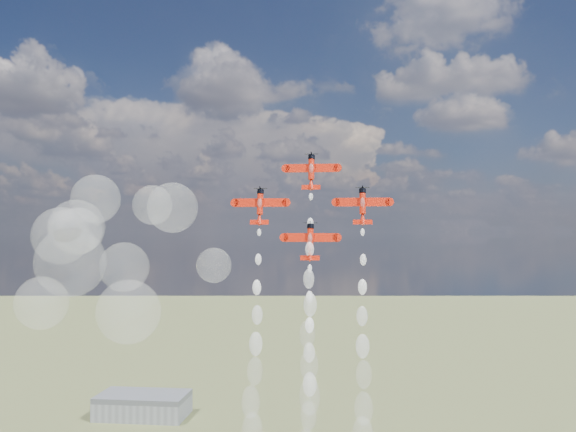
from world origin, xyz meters
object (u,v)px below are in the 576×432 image
at_px(plane_right, 363,205).
at_px(plane_lead, 311,171).
at_px(hangar, 143,405).
at_px(plane_slot, 310,241).
at_px(plane_left, 260,206).

bearing_deg(plane_right, plane_lead, 171.91).
bearing_deg(hangar, plane_lead, -58.22).
bearing_deg(plane_lead, hangar, 121.78).
xyz_separation_m(plane_right, plane_slot, (-13.44, -1.91, -9.21)).
xyz_separation_m(plane_lead, plane_right, (13.44, -1.91, -9.21)).
relative_size(plane_lead, plane_right, 1.00).
distance_m(plane_lead, plane_right, 16.40).
bearing_deg(hangar, plane_right, -55.46).
xyz_separation_m(hangar, plane_right, (122.70, -178.26, 105.27)).
bearing_deg(plane_lead, plane_slot, -90.00).
bearing_deg(plane_left, hangar, 118.26).
relative_size(plane_lead, plane_left, 1.00).
distance_m(plane_left, plane_slot, 16.40).
xyz_separation_m(hangar, plane_lead, (109.26, -176.35, 114.48)).
height_order(plane_left, plane_slot, plane_left).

